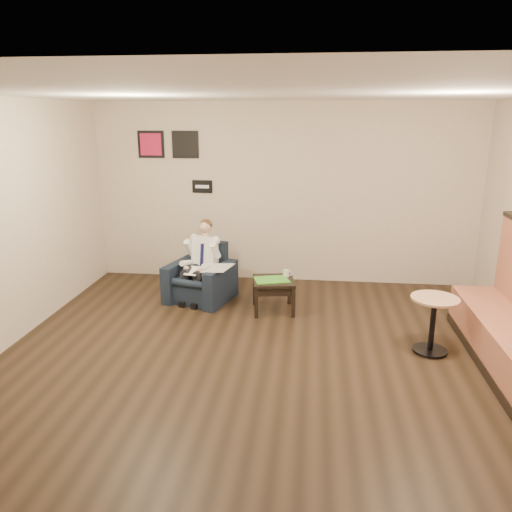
# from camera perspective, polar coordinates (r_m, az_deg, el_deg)

# --- Properties ---
(ground) EXTENTS (6.00, 6.00, 0.00)m
(ground) POSITION_cam_1_polar(r_m,az_deg,el_deg) (5.46, 1.02, -12.62)
(ground) COLOR black
(ground) RESTS_ON ground
(wall_back) EXTENTS (6.00, 0.02, 2.80)m
(wall_back) POSITION_cam_1_polar(r_m,az_deg,el_deg) (7.88, 3.22, 7.08)
(wall_back) COLOR beige
(wall_back) RESTS_ON ground
(wall_front) EXTENTS (6.00, 0.02, 2.80)m
(wall_front) POSITION_cam_1_polar(r_m,az_deg,el_deg) (2.19, -6.86, -17.61)
(wall_front) COLOR beige
(wall_front) RESTS_ON ground
(ceiling) EXTENTS (6.00, 6.00, 0.02)m
(ceiling) POSITION_cam_1_polar(r_m,az_deg,el_deg) (4.80, 1.20, 18.23)
(ceiling) COLOR white
(ceiling) RESTS_ON wall_back
(seating_sign) EXTENTS (0.32, 0.02, 0.20)m
(seating_sign) POSITION_cam_1_polar(r_m,az_deg,el_deg) (8.03, -6.16, 7.90)
(seating_sign) COLOR black
(seating_sign) RESTS_ON wall_back
(art_print_left) EXTENTS (0.42, 0.03, 0.42)m
(art_print_left) POSITION_cam_1_polar(r_m,az_deg,el_deg) (8.18, -11.90, 12.38)
(art_print_left) COLOR #BE1744
(art_print_left) RESTS_ON wall_back
(art_print_right) EXTENTS (0.42, 0.03, 0.42)m
(art_print_right) POSITION_cam_1_polar(r_m,az_deg,el_deg) (8.02, -8.08, 12.50)
(art_print_right) COLOR black
(art_print_right) RESTS_ON wall_back
(armchair) EXTENTS (1.03, 1.03, 0.80)m
(armchair) POSITION_cam_1_polar(r_m,az_deg,el_deg) (7.22, -6.41, -1.97)
(armchair) COLOR black
(armchair) RESTS_ON ground
(seated_man) EXTENTS (0.72, 0.90, 1.10)m
(seated_man) POSITION_cam_1_polar(r_m,az_deg,el_deg) (7.09, -6.86, -1.06)
(seated_man) COLOR white
(seated_man) RESTS_ON armchair
(lap_papers) EXTENTS (0.23, 0.29, 0.01)m
(lap_papers) POSITION_cam_1_polar(r_m,az_deg,el_deg) (7.04, -7.19, -1.70)
(lap_papers) COLOR white
(lap_papers) RESTS_ON seated_man
(newspaper) EXTENTS (0.44, 0.50, 0.01)m
(newspaper) POSITION_cam_1_polar(r_m,az_deg,el_deg) (6.95, -4.37, -1.37)
(newspaper) COLOR silver
(newspaper) RESTS_ON armchair
(side_table) EXTENTS (0.63, 0.63, 0.45)m
(side_table) POSITION_cam_1_polar(r_m,az_deg,el_deg) (6.84, 2.00, -4.49)
(side_table) COLOR black
(side_table) RESTS_ON ground
(green_folder) EXTENTS (0.52, 0.44, 0.01)m
(green_folder) POSITION_cam_1_polar(r_m,az_deg,el_deg) (6.74, 1.78, -2.72)
(green_folder) COLOR green
(green_folder) RESTS_ON side_table
(coffee_mug) EXTENTS (0.09, 0.09, 0.09)m
(coffee_mug) POSITION_cam_1_polar(r_m,az_deg,el_deg) (6.88, 3.44, -1.99)
(coffee_mug) COLOR white
(coffee_mug) RESTS_ON side_table
(smartphone) EXTENTS (0.14, 0.07, 0.01)m
(smartphone) POSITION_cam_1_polar(r_m,az_deg,el_deg) (6.91, 2.33, -2.24)
(smartphone) COLOR black
(smartphone) RESTS_ON side_table
(cafe_table) EXTENTS (0.66, 0.66, 0.65)m
(cafe_table) POSITION_cam_1_polar(r_m,az_deg,el_deg) (5.99, 19.52, -7.43)
(cafe_table) COLOR tan
(cafe_table) RESTS_ON ground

